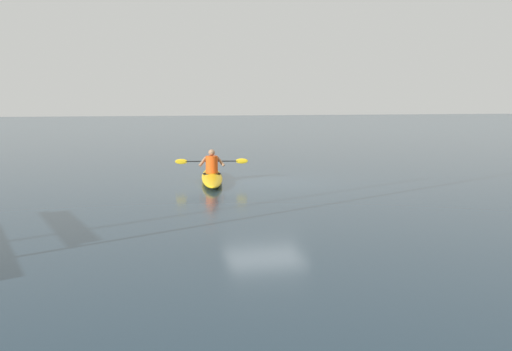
% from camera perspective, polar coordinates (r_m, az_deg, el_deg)
% --- Properties ---
extents(ground_plane, '(160.00, 160.00, 0.00)m').
position_cam_1_polar(ground_plane, '(19.95, 0.80, -0.67)').
color(ground_plane, '#233847').
extents(kayak, '(1.36, 4.79, 0.28)m').
position_cam_1_polar(kayak, '(20.25, -4.04, -0.17)').
color(kayak, '#EAB214').
rests_on(kayak, ground).
extents(kayaker, '(2.35, 0.59, 0.76)m').
position_cam_1_polar(kayaker, '(20.30, -4.05, 1.14)').
color(kayaker, '#E04C14').
rests_on(kayaker, kayak).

